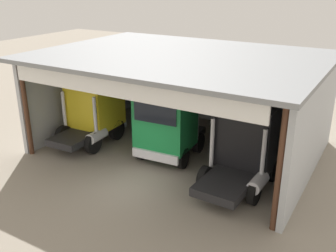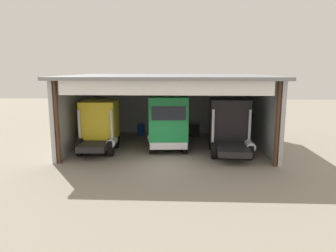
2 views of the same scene
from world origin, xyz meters
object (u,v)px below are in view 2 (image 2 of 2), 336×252
Objects in this scene: truck_green_center_right_bay at (168,123)px; oil_drum at (141,130)px; truck_black_right_bay at (230,125)px; truck_yellow_center_bay at (100,124)px; tool_cart at (194,130)px.

truck_green_center_right_bay is 5.79m from oil_drum.
truck_green_center_right_bay is at bearing 177.80° from truck_black_right_bay.
oil_drum is at bearing 143.32° from truck_black_right_bay.
truck_yellow_center_bay is at bearing -179.37° from truck_black_right_bay.
truck_black_right_bay is 5.71m from tool_cart.
oil_drum is 4.47m from tool_cart.
tool_cart is at bearing -2.28° from oil_drum.
truck_yellow_center_bay reaches higher than tool_cart.
truck_black_right_bay is at bearing 171.63° from truck_green_center_right_bay.
truck_green_center_right_bay is 4.83× the size of oil_drum.
truck_black_right_bay reaches higher than truck_yellow_center_bay.
truck_green_center_right_bay is at bearing -1.15° from truck_yellow_center_bay.
truck_yellow_center_bay is 8.34m from tool_cart.
truck_yellow_center_bay is at bearing -3.02° from truck_green_center_right_bay.
truck_yellow_center_bay is 4.95× the size of oil_drum.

